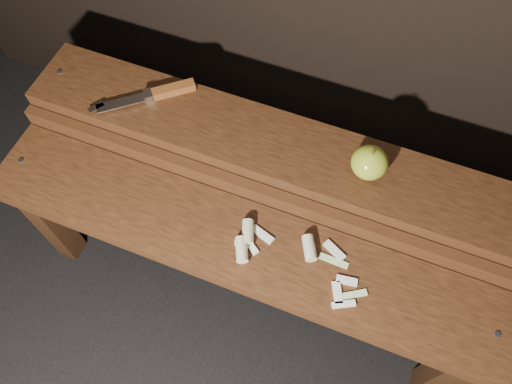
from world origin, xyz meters
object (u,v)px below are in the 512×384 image
(bench_rear_tier, at_px, (272,163))
(apple, at_px, (369,163))
(knife, at_px, (160,93))
(bench_front_tier, at_px, (237,255))

(bench_rear_tier, xyz_separation_m, apple, (0.21, 0.00, 0.12))
(bench_rear_tier, distance_m, knife, 0.31)
(bench_front_tier, relative_size, apple, 14.41)
(bench_front_tier, xyz_separation_m, knife, (-0.30, 0.26, 0.16))
(knife, bearing_deg, apple, -2.73)
(bench_rear_tier, height_order, apple, apple)
(apple, bearing_deg, bench_front_tier, -132.82)
(bench_rear_tier, bearing_deg, bench_front_tier, -90.00)
(bench_front_tier, xyz_separation_m, bench_rear_tier, (0.00, 0.23, 0.06))
(bench_front_tier, height_order, apple, apple)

